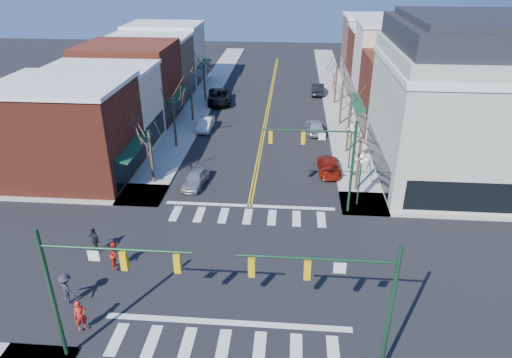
% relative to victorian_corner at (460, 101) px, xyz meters
% --- Properties ---
extents(ground, '(160.00, 160.00, 0.00)m').
position_rel_victorian_corner_xyz_m(ground, '(-16.50, -14.50, -6.66)').
color(ground, black).
rests_on(ground, ground).
extents(sidewalk_left, '(3.50, 70.00, 0.15)m').
position_rel_victorian_corner_xyz_m(sidewalk_left, '(-25.25, 5.50, -6.58)').
color(sidewalk_left, '#9E9B93').
rests_on(sidewalk_left, ground).
extents(sidewalk_right, '(3.50, 70.00, 0.15)m').
position_rel_victorian_corner_xyz_m(sidewalk_right, '(-7.75, 5.50, -6.58)').
color(sidewalk_right, '#9E9B93').
rests_on(sidewalk_right, ground).
extents(bldg_left_brick_a, '(10.00, 8.50, 8.00)m').
position_rel_victorian_corner_xyz_m(bldg_left_brick_a, '(-32.00, -2.75, -2.66)').
color(bldg_left_brick_a, maroon).
rests_on(bldg_left_brick_a, ground).
extents(bldg_left_stucco_a, '(10.00, 7.00, 7.50)m').
position_rel_victorian_corner_xyz_m(bldg_left_stucco_a, '(-32.00, 5.00, -2.91)').
color(bldg_left_stucco_a, beige).
rests_on(bldg_left_stucco_a, ground).
extents(bldg_left_brick_b, '(10.00, 9.00, 8.50)m').
position_rel_victorian_corner_xyz_m(bldg_left_brick_b, '(-32.00, 13.00, -2.41)').
color(bldg_left_brick_b, maroon).
rests_on(bldg_left_brick_b, ground).
extents(bldg_left_tan, '(10.00, 7.50, 7.80)m').
position_rel_victorian_corner_xyz_m(bldg_left_tan, '(-32.00, 21.25, -2.76)').
color(bldg_left_tan, '#87684B').
rests_on(bldg_left_tan, ground).
extents(bldg_left_stucco_b, '(10.00, 8.00, 8.20)m').
position_rel_victorian_corner_xyz_m(bldg_left_stucco_b, '(-32.00, 29.00, -2.56)').
color(bldg_left_stucco_b, beige).
rests_on(bldg_left_stucco_b, ground).
extents(bldg_right_brick_a, '(10.00, 8.50, 8.00)m').
position_rel_victorian_corner_xyz_m(bldg_right_brick_a, '(-1.00, 11.25, -2.66)').
color(bldg_right_brick_a, maroon).
rests_on(bldg_right_brick_a, ground).
extents(bldg_right_stucco, '(10.00, 7.00, 10.00)m').
position_rel_victorian_corner_xyz_m(bldg_right_stucco, '(-1.00, 19.00, -1.66)').
color(bldg_right_stucco, beige).
rests_on(bldg_right_stucco, ground).
extents(bldg_right_brick_b, '(10.00, 8.00, 8.50)m').
position_rel_victorian_corner_xyz_m(bldg_right_brick_b, '(-1.00, 26.50, -2.41)').
color(bldg_right_brick_b, maroon).
rests_on(bldg_right_brick_b, ground).
extents(bldg_right_tan, '(10.00, 8.00, 9.00)m').
position_rel_victorian_corner_xyz_m(bldg_right_tan, '(-1.00, 34.50, -2.16)').
color(bldg_right_tan, '#87684B').
rests_on(bldg_right_tan, ground).
extents(victorian_corner, '(12.25, 14.25, 13.30)m').
position_rel_victorian_corner_xyz_m(victorian_corner, '(0.00, 0.00, 0.00)').
color(victorian_corner, '#A9B49C').
rests_on(victorian_corner, ground).
extents(traffic_mast_near_left, '(6.60, 0.28, 7.20)m').
position_rel_victorian_corner_xyz_m(traffic_mast_near_left, '(-22.05, -21.90, -1.95)').
color(traffic_mast_near_left, '#14331E').
rests_on(traffic_mast_near_left, ground).
extents(traffic_mast_near_right, '(6.60, 0.28, 7.20)m').
position_rel_victorian_corner_xyz_m(traffic_mast_near_right, '(-10.95, -21.90, -1.95)').
color(traffic_mast_near_right, '#14331E').
rests_on(traffic_mast_near_right, ground).
extents(traffic_mast_far_right, '(6.60, 0.28, 7.20)m').
position_rel_victorian_corner_xyz_m(traffic_mast_far_right, '(-10.95, -7.10, -1.95)').
color(traffic_mast_far_right, '#14331E').
rests_on(traffic_mast_far_right, ground).
extents(lamppost_corner, '(0.36, 0.36, 4.33)m').
position_rel_victorian_corner_xyz_m(lamppost_corner, '(-8.30, -6.00, -3.70)').
color(lamppost_corner, '#14331E').
rests_on(lamppost_corner, ground).
extents(lamppost_midblock, '(0.36, 0.36, 4.33)m').
position_rel_victorian_corner_xyz_m(lamppost_midblock, '(-8.30, 0.50, -3.70)').
color(lamppost_midblock, '#14331E').
rests_on(lamppost_midblock, ground).
extents(tree_left_a, '(0.24, 0.24, 4.76)m').
position_rel_victorian_corner_xyz_m(tree_left_a, '(-24.90, -3.50, -4.28)').
color(tree_left_a, '#382B21').
rests_on(tree_left_a, ground).
extents(tree_left_b, '(0.24, 0.24, 5.04)m').
position_rel_victorian_corner_xyz_m(tree_left_b, '(-24.90, 4.50, -4.14)').
color(tree_left_b, '#382B21').
rests_on(tree_left_b, ground).
extents(tree_left_c, '(0.24, 0.24, 4.55)m').
position_rel_victorian_corner_xyz_m(tree_left_c, '(-24.90, 12.50, -4.38)').
color(tree_left_c, '#382B21').
rests_on(tree_left_c, ground).
extents(tree_left_d, '(0.24, 0.24, 4.90)m').
position_rel_victorian_corner_xyz_m(tree_left_d, '(-24.90, 20.50, -4.21)').
color(tree_left_d, '#382B21').
rests_on(tree_left_d, ground).
extents(tree_right_a, '(0.24, 0.24, 4.62)m').
position_rel_victorian_corner_xyz_m(tree_right_a, '(-8.10, -3.50, -4.35)').
color(tree_right_a, '#382B21').
rests_on(tree_right_a, ground).
extents(tree_right_b, '(0.24, 0.24, 5.18)m').
position_rel_victorian_corner_xyz_m(tree_right_b, '(-8.10, 4.50, -4.07)').
color(tree_right_b, '#382B21').
rests_on(tree_right_b, ground).
extents(tree_right_c, '(0.24, 0.24, 4.83)m').
position_rel_victorian_corner_xyz_m(tree_right_c, '(-8.10, 12.50, -4.24)').
color(tree_right_c, '#382B21').
rests_on(tree_right_c, ground).
extents(tree_right_d, '(0.24, 0.24, 4.97)m').
position_rel_victorian_corner_xyz_m(tree_right_d, '(-8.10, 20.50, -4.17)').
color(tree_right_d, '#382B21').
rests_on(tree_right_d, ground).
extents(car_left_near, '(2.04, 4.09, 1.34)m').
position_rel_victorian_corner_xyz_m(car_left_near, '(-21.30, -3.63, -5.99)').
color(car_left_near, '#AAAAAE').
rests_on(car_left_near, ground).
extents(car_left_mid, '(1.49, 4.10, 1.34)m').
position_rel_victorian_corner_xyz_m(car_left_mid, '(-22.90, 9.68, -5.99)').
color(car_left_mid, silver).
rests_on(car_left_mid, ground).
extents(car_left_far, '(3.66, 6.51, 1.72)m').
position_rel_victorian_corner_xyz_m(car_left_far, '(-22.90, 19.60, -5.80)').
color(car_left_far, black).
rests_on(car_left_far, ground).
extents(car_right_near, '(2.00, 4.66, 1.34)m').
position_rel_victorian_corner_xyz_m(car_right_near, '(-10.10, -0.11, -5.99)').
color(car_right_near, '#9A1A0E').
rests_on(car_right_near, ground).
extents(car_right_mid, '(2.20, 4.60, 1.52)m').
position_rel_victorian_corner_xyz_m(car_right_mid, '(-11.00, 9.71, -5.90)').
color(car_right_mid, silver).
rests_on(car_right_mid, ground).
extents(car_right_far, '(1.72, 4.69, 1.54)m').
position_rel_victorian_corner_xyz_m(car_right_far, '(-10.10, 24.82, -5.89)').
color(car_right_far, black).
rests_on(car_right_far, ground).
extents(pedestrian_red_a, '(0.76, 0.70, 1.74)m').
position_rel_victorian_corner_xyz_m(pedestrian_red_a, '(-23.80, -20.27, -5.64)').
color(pedestrian_red_a, red).
rests_on(pedestrian_red_a, sidewalk_left).
extents(pedestrian_red_b, '(0.79, 0.95, 1.77)m').
position_rel_victorian_corner_xyz_m(pedestrian_red_b, '(-23.88, -15.11, -5.62)').
color(pedestrian_red_b, red).
rests_on(pedestrian_red_b, sidewalk_left).
extents(pedestrian_dark_a, '(1.08, 0.89, 1.72)m').
position_rel_victorian_corner_xyz_m(pedestrian_dark_a, '(-25.83, -13.58, -5.65)').
color(pedestrian_dark_a, black).
rests_on(pedestrian_dark_a, sidewalk_left).
extents(pedestrian_dark_b, '(1.38, 1.18, 1.85)m').
position_rel_victorian_corner_xyz_m(pedestrian_dark_b, '(-25.39, -18.39, -5.58)').
color(pedestrian_dark_b, '#212129').
rests_on(pedestrian_dark_b, sidewalk_left).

